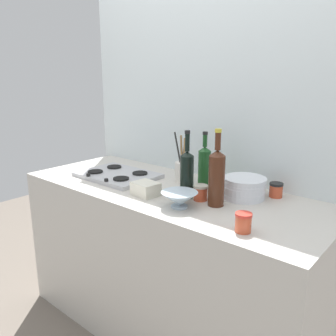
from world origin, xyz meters
name	(u,v)px	position (x,y,z in m)	size (l,w,h in m)	color
ground_plane	(168,326)	(0.00, 0.00, 0.00)	(6.00, 6.00, 0.00)	#6B6056
counter_block	(168,261)	(0.00, 0.00, 0.45)	(1.80, 0.70, 0.90)	beige
backsplash_panel	(208,127)	(0.00, 0.38, 1.21)	(1.90, 0.06, 2.42)	silver
stovetop_hob	(117,175)	(-0.39, -0.02, 0.91)	(0.48, 0.35, 0.04)	#B2B2B7
plate_stack	(243,188)	(0.39, 0.14, 0.95)	(0.23, 0.23, 0.11)	white
wine_bottle_leftmost	(204,166)	(0.13, 0.16, 1.02)	(0.07, 0.07, 0.32)	#19471E
wine_bottle_mid_left	(187,173)	(0.16, -0.04, 1.03)	(0.07, 0.07, 0.35)	black
wine_bottle_mid_right	(217,176)	(0.34, -0.05, 1.05)	(0.08, 0.08, 0.37)	#472314
mixing_bowl	(179,199)	(0.23, -0.18, 0.94)	(0.18, 0.18, 0.08)	silver
butter_dish	(146,189)	(-0.02, -0.16, 0.93)	(0.13, 0.11, 0.07)	silver
utensil_crock	(182,169)	(-0.03, 0.17, 0.97)	(0.09, 0.09, 0.29)	silver
condiment_jar_front	(276,190)	(0.51, 0.26, 0.94)	(0.07, 0.07, 0.08)	#C64C2D
condiment_jar_rear	(201,193)	(0.24, -0.03, 0.94)	(0.07, 0.07, 0.08)	#C64C2D
condiment_jar_spare	(243,222)	(0.59, -0.23, 0.94)	(0.07, 0.07, 0.08)	#C64C2D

